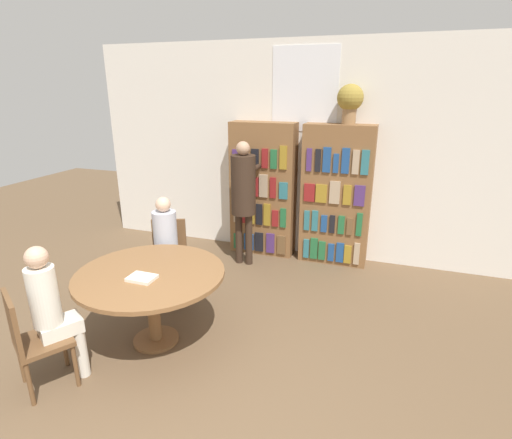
{
  "coord_description": "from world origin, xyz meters",
  "views": [
    {
      "loc": [
        1.24,
        -1.65,
        2.39
      ],
      "look_at": [
        -0.08,
        2.13,
        1.05
      ],
      "focal_mm": 28.0,
      "sensor_mm": 36.0,
      "label": 1
    }
  ],
  "objects_px": {
    "seated_reader_left": "(165,243)",
    "reading_table": "(151,282)",
    "chair_left_side": "(169,253)",
    "flower_vase": "(350,100)",
    "seated_reader_right": "(53,308)",
    "librarian_standing": "(244,190)",
    "bookshelf_right": "(336,196)",
    "chair_near_camera": "(31,337)",
    "bookshelf_left": "(263,190)"
  },
  "relations": [
    {
      "from": "bookshelf_right",
      "to": "reading_table",
      "type": "height_order",
      "value": "bookshelf_right"
    },
    {
      "from": "seated_reader_left",
      "to": "reading_table",
      "type": "bearing_deg",
      "value": 90.0
    },
    {
      "from": "bookshelf_left",
      "to": "chair_near_camera",
      "type": "distance_m",
      "value": 3.51
    },
    {
      "from": "bookshelf_right",
      "to": "reading_table",
      "type": "relative_size",
      "value": 1.39
    },
    {
      "from": "chair_left_side",
      "to": "librarian_standing",
      "type": "relative_size",
      "value": 0.52
    },
    {
      "from": "bookshelf_right",
      "to": "bookshelf_left",
      "type": "bearing_deg",
      "value": -180.0
    },
    {
      "from": "chair_left_side",
      "to": "seated_reader_left",
      "type": "distance_m",
      "value": 0.27
    },
    {
      "from": "flower_vase",
      "to": "bookshelf_left",
      "type": "bearing_deg",
      "value": -179.77
    },
    {
      "from": "bookshelf_right",
      "to": "flower_vase",
      "type": "height_order",
      "value": "flower_vase"
    },
    {
      "from": "seated_reader_right",
      "to": "chair_left_side",
      "type": "bearing_deg",
      "value": 119.92
    },
    {
      "from": "chair_left_side",
      "to": "seated_reader_left",
      "type": "relative_size",
      "value": 0.72
    },
    {
      "from": "flower_vase",
      "to": "seated_reader_right",
      "type": "distance_m",
      "value": 4.04
    },
    {
      "from": "seated_reader_right",
      "to": "bookshelf_left",
      "type": "bearing_deg",
      "value": 109.1
    },
    {
      "from": "bookshelf_left",
      "to": "librarian_standing",
      "type": "bearing_deg",
      "value": -102.33
    },
    {
      "from": "reading_table",
      "to": "seated_reader_left",
      "type": "xyz_separation_m",
      "value": [
        -0.32,
        0.79,
        0.05
      ]
    },
    {
      "from": "seated_reader_left",
      "to": "librarian_standing",
      "type": "height_order",
      "value": "librarian_standing"
    },
    {
      "from": "reading_table",
      "to": "chair_near_camera",
      "type": "height_order",
      "value": "chair_near_camera"
    },
    {
      "from": "bookshelf_left",
      "to": "chair_left_side",
      "type": "relative_size",
      "value": 2.17
    },
    {
      "from": "seated_reader_left",
      "to": "seated_reader_right",
      "type": "height_order",
      "value": "seated_reader_right"
    },
    {
      "from": "chair_left_side",
      "to": "seated_reader_left",
      "type": "bearing_deg",
      "value": 90.0
    },
    {
      "from": "flower_vase",
      "to": "chair_near_camera",
      "type": "relative_size",
      "value": 0.56
    },
    {
      "from": "chair_left_side",
      "to": "seated_reader_left",
      "type": "height_order",
      "value": "seated_reader_left"
    },
    {
      "from": "librarian_standing",
      "to": "chair_left_side",
      "type": "bearing_deg",
      "value": -118.05
    },
    {
      "from": "chair_near_camera",
      "to": "seated_reader_left",
      "type": "relative_size",
      "value": 0.72
    },
    {
      "from": "seated_reader_left",
      "to": "flower_vase",
      "type": "bearing_deg",
      "value": -157.78
    },
    {
      "from": "reading_table",
      "to": "bookshelf_right",
      "type": "bearing_deg",
      "value": 62.01
    },
    {
      "from": "seated_reader_left",
      "to": "librarian_standing",
      "type": "relative_size",
      "value": 0.71
    },
    {
      "from": "chair_left_side",
      "to": "seated_reader_right",
      "type": "bearing_deg",
      "value": 65.92
    },
    {
      "from": "seated_reader_left",
      "to": "librarian_standing",
      "type": "distance_m",
      "value": 1.36
    },
    {
      "from": "bookshelf_right",
      "to": "chair_near_camera",
      "type": "relative_size",
      "value": 2.17
    },
    {
      "from": "reading_table",
      "to": "seated_reader_left",
      "type": "distance_m",
      "value": 0.85
    },
    {
      "from": "chair_near_camera",
      "to": "seated_reader_left",
      "type": "height_order",
      "value": "seated_reader_left"
    },
    {
      "from": "seated_reader_right",
      "to": "librarian_standing",
      "type": "height_order",
      "value": "librarian_standing"
    },
    {
      "from": "chair_near_camera",
      "to": "chair_left_side",
      "type": "distance_m",
      "value": 1.84
    },
    {
      "from": "chair_near_camera",
      "to": "chair_left_side",
      "type": "relative_size",
      "value": 1.0
    },
    {
      "from": "flower_vase",
      "to": "reading_table",
      "type": "relative_size",
      "value": 0.36
    },
    {
      "from": "flower_vase",
      "to": "librarian_standing",
      "type": "relative_size",
      "value": 0.29
    },
    {
      "from": "seated_reader_left",
      "to": "seated_reader_right",
      "type": "xyz_separation_m",
      "value": [
        -0.12,
        -1.51,
        -0.01
      ]
    },
    {
      "from": "flower_vase",
      "to": "chair_left_side",
      "type": "height_order",
      "value": "flower_vase"
    },
    {
      "from": "bookshelf_left",
      "to": "flower_vase",
      "type": "distance_m",
      "value": 1.71
    },
    {
      "from": "bookshelf_left",
      "to": "seated_reader_right",
      "type": "distance_m",
      "value": 3.32
    },
    {
      "from": "reading_table",
      "to": "seated_reader_right",
      "type": "xyz_separation_m",
      "value": [
        -0.44,
        -0.72,
        0.04
      ]
    },
    {
      "from": "bookshelf_right",
      "to": "seated_reader_left",
      "type": "relative_size",
      "value": 1.57
    },
    {
      "from": "bookshelf_right",
      "to": "librarian_standing",
      "type": "relative_size",
      "value": 1.12
    },
    {
      "from": "reading_table",
      "to": "librarian_standing",
      "type": "xyz_separation_m",
      "value": [
        0.17,
        2.01,
        0.42
      ]
    },
    {
      "from": "flower_vase",
      "to": "seated_reader_left",
      "type": "relative_size",
      "value": 0.41
    },
    {
      "from": "bookshelf_right",
      "to": "librarian_standing",
      "type": "distance_m",
      "value": 1.27
    },
    {
      "from": "chair_near_camera",
      "to": "bookshelf_left",
      "type": "bearing_deg",
      "value": 108.09
    },
    {
      "from": "librarian_standing",
      "to": "reading_table",
      "type": "bearing_deg",
      "value": -94.79
    },
    {
      "from": "librarian_standing",
      "to": "seated_reader_right",
      "type": "bearing_deg",
      "value": -102.66
    }
  ]
}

